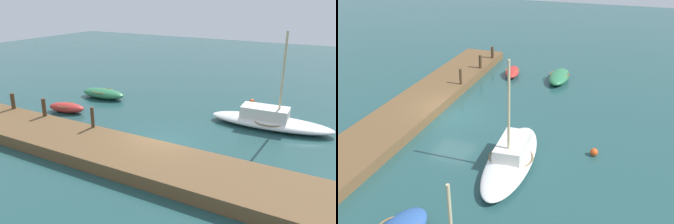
% 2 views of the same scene
% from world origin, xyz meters
% --- Properties ---
extents(ground_plane, '(84.00, 84.00, 0.00)m').
position_xyz_m(ground_plane, '(0.00, 0.00, 0.00)').
color(ground_plane, '#234C4C').
extents(dock_platform, '(24.01, 3.32, 0.59)m').
position_xyz_m(dock_platform, '(0.00, -2.42, 0.30)').
color(dock_platform, brown).
rests_on(dock_platform, ground_plane).
extents(sailboat_white, '(6.92, 2.42, 5.45)m').
position_xyz_m(sailboat_white, '(3.94, 5.11, 0.43)').
color(sailboat_white, white).
rests_on(sailboat_white, ground_plane).
extents(rowboat_green, '(3.56, 1.52, 0.68)m').
position_xyz_m(rowboat_green, '(-8.09, 5.02, 0.35)').
color(rowboat_green, '#2D7A4C').
rests_on(rowboat_green, ground_plane).
extents(dinghy_red, '(2.63, 1.51, 0.61)m').
position_xyz_m(dinghy_red, '(-8.06, 1.35, 0.31)').
color(dinghy_red, '#B72D28').
rests_on(dinghy_red, ground_plane).
extents(mooring_post_west, '(0.24, 0.24, 0.95)m').
position_xyz_m(mooring_post_west, '(-10.07, -1.01, 1.07)').
color(mooring_post_west, '#47331E').
rests_on(mooring_post_west, dock_platform).
extents(mooring_post_mid_west, '(0.23, 0.23, 1.03)m').
position_xyz_m(mooring_post_mid_west, '(-7.36, -1.01, 1.10)').
color(mooring_post_mid_west, '#47331E').
rests_on(mooring_post_mid_west, dock_platform).
extents(mooring_post_mid_east, '(0.18, 0.18, 1.10)m').
position_xyz_m(mooring_post_mid_east, '(-3.75, -1.01, 1.14)').
color(mooring_post_mid_east, '#47331E').
rests_on(mooring_post_mid_east, dock_platform).
extents(marker_buoy, '(0.39, 0.39, 0.39)m').
position_xyz_m(marker_buoy, '(1.86, 8.82, 0.20)').
color(marker_buoy, '#E54C19').
rests_on(marker_buoy, ground_plane).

